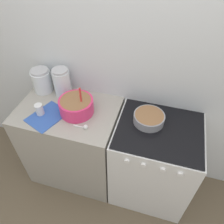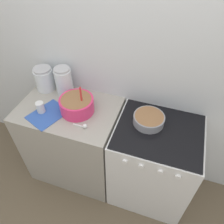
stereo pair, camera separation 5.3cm
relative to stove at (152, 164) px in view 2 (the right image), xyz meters
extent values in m
plane|color=brown|center=(-0.36, -0.29, -0.46)|extent=(12.00, 12.00, 0.00)
cube|color=silver|center=(-0.36, 0.32, 0.74)|extent=(4.71, 0.05, 2.40)
cube|color=#9E998E|center=(-0.78, 0.00, 0.00)|extent=(0.85, 0.58, 0.91)
cube|color=silver|center=(0.00, 0.00, -0.01)|extent=(0.68, 0.58, 0.90)
cube|color=black|center=(0.00, 0.00, 0.45)|extent=(0.66, 0.56, 0.01)
cylinder|color=white|center=(-0.19, -0.30, 0.38)|extent=(0.04, 0.02, 0.04)
cylinder|color=white|center=(-0.07, -0.30, 0.38)|extent=(0.04, 0.02, 0.04)
cylinder|color=white|center=(0.07, -0.30, 0.38)|extent=(0.04, 0.02, 0.04)
cylinder|color=white|center=(0.19, -0.30, 0.38)|extent=(0.04, 0.02, 0.04)
cylinder|color=#E0336B|center=(-0.69, 0.00, 0.52)|extent=(0.28, 0.28, 0.13)
cylinder|color=#8C603D|center=(-0.69, 0.00, 0.55)|extent=(0.25, 0.25, 0.07)
cylinder|color=red|center=(-0.64, 0.00, 0.60)|extent=(0.02, 0.02, 0.24)
cylinder|color=gray|center=(-0.10, 0.06, 0.49)|extent=(0.24, 0.24, 0.07)
cylinder|color=#8C603D|center=(-0.10, 0.06, 0.50)|extent=(0.22, 0.22, 0.06)
cylinder|color=silver|center=(-1.09, 0.19, 0.56)|extent=(0.17, 0.17, 0.20)
cylinder|color=red|center=(-1.09, 0.19, 0.52)|extent=(0.15, 0.15, 0.12)
cylinder|color=#B2B2B7|center=(-1.09, 0.19, 0.67)|extent=(0.15, 0.15, 0.02)
cylinder|color=silver|center=(-0.89, 0.19, 0.58)|extent=(0.15, 0.15, 0.24)
cylinder|color=tan|center=(-0.89, 0.19, 0.53)|extent=(0.13, 0.13, 0.14)
cylinder|color=#B2B2B7|center=(-0.89, 0.19, 0.71)|extent=(0.13, 0.13, 0.02)
cylinder|color=silver|center=(-0.97, -0.11, 0.51)|extent=(0.06, 0.06, 0.10)
cube|color=#3359B2|center=(-0.90, -0.12, 0.46)|extent=(0.32, 0.36, 0.01)
cylinder|color=white|center=(-0.61, -0.15, 0.46)|extent=(0.09, 0.01, 0.01)
sphere|color=white|center=(-0.55, -0.15, 0.48)|extent=(0.04, 0.04, 0.04)
camera|label=1|loc=(-0.05, -1.17, 1.72)|focal=35.00mm
camera|label=2|loc=(0.00, -1.15, 1.72)|focal=35.00mm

